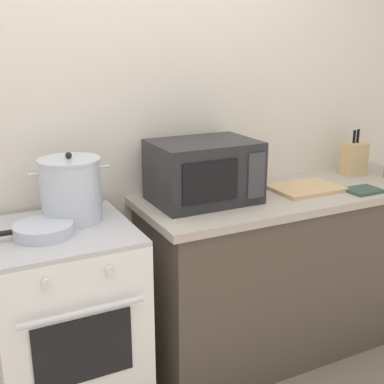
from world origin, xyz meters
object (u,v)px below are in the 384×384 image
Objects in this scene: stock_pot at (71,190)px; microwave at (204,171)px; stove at (67,326)px; knife_block at (354,158)px; cutting_board at (306,188)px; oven_mitt at (363,190)px; frying_pan at (42,230)px.

stock_pot is 0.65m from microwave.
stock_pot is at bearing 47.70° from stove.
cutting_board is at bearing -163.17° from knife_block.
oven_mitt is at bearing -125.53° from knife_block.
frying_pan is (-0.16, -0.13, -0.11)m from stock_pot.
oven_mitt is at bearing -16.12° from microwave.
cutting_board is 1.34× the size of knife_block.
frying_pan reaches higher than cutting_board.
microwave is 1.39× the size of cutting_board.
cutting_board is (1.22, -0.09, -0.13)m from stock_pot.
cutting_board is (1.38, 0.04, -0.02)m from frying_pan.
frying_pan is at bearing -141.04° from stock_pot.
frying_pan is 1.85m from knife_block.
knife_block reaches higher than cutting_board.
stock_pot reaches higher than frying_pan.
frying_pan is at bearing -174.41° from knife_block.
cutting_board is at bearing 147.25° from oven_mitt.
frying_pan is at bearing -171.62° from microwave.
cutting_board is (1.30, 0.00, 0.47)m from stove.
stove is at bearing -132.30° from stock_pot.
knife_block is 0.38m from oven_mitt.
knife_block is (1.84, 0.18, 0.07)m from frying_pan.
stove is 2.56× the size of cutting_board.
oven_mitt is (1.63, -0.12, -0.02)m from frying_pan.
stove is 1.63m from oven_mitt.
stock_pot reaches higher than oven_mitt.
frying_pan is 1.63m from oven_mitt.
knife_block is at bearing 4.57° from stove.
stove is 1.38m from cutting_board.
stock_pot reaches higher than cutting_board.
microwave is at bearing 8.38° from frying_pan.
stove is at bearing 174.15° from oven_mitt.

